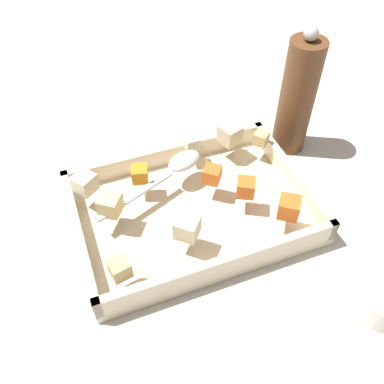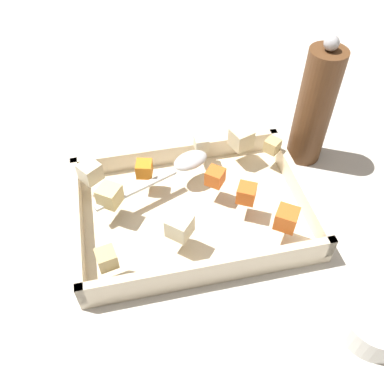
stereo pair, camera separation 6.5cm
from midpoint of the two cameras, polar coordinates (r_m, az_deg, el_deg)
ground_plane at (r=0.69m, az=4.52°, el=-4.32°), size 4.00×4.00×0.00m
baking_dish at (r=0.68m, az=2.71°, el=-2.80°), size 0.37×0.26×0.05m
carrot_chunk_corner_sw at (r=0.67m, az=5.95°, el=1.94°), size 0.04×0.04×0.03m
carrot_chunk_corner_se at (r=0.65m, az=10.28°, el=-0.34°), size 0.04×0.04×0.03m
carrot_chunk_far_left at (r=0.63m, az=15.67°, el=-3.65°), size 0.04×0.04×0.03m
carrot_chunk_near_spoon at (r=0.68m, az=-3.84°, el=3.04°), size 0.03×0.03×0.03m
potato_chunk_near_right at (r=0.60m, az=1.41°, el=-4.87°), size 0.05×0.05×0.03m
potato_chunk_center at (r=0.74m, az=13.38°, el=6.06°), size 0.03×0.03×0.02m
potato_chunk_corner_ne at (r=0.74m, az=9.25°, el=7.12°), size 0.04×0.04×0.03m
potato_chunk_heap_side at (r=0.64m, az=-8.37°, el=-0.62°), size 0.04×0.04×0.03m
potato_chunk_mid_right at (r=0.58m, az=-8.40°, el=-9.15°), size 0.03×0.03×0.03m
potato_chunk_far_right at (r=0.73m, az=3.83°, el=6.52°), size 0.02×0.02×0.02m
parsnip_chunk_rim_edge at (r=0.68m, az=-11.13°, el=2.57°), size 0.04×0.04×0.03m
serving_spoon at (r=0.69m, az=1.53°, el=3.70°), size 0.20×0.10×0.02m
pepper_mill at (r=0.77m, az=18.76°, el=10.76°), size 0.06×0.06×0.24m
small_prep_bowl at (r=0.63m, az=26.61°, el=-15.85°), size 0.09×0.09×0.04m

